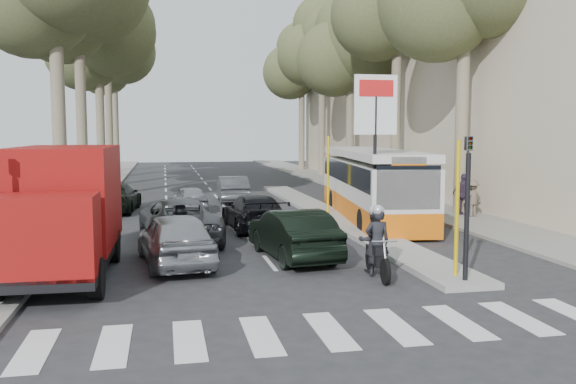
% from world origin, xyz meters
% --- Properties ---
extents(ground, '(120.00, 120.00, 0.00)m').
position_xyz_m(ground, '(0.00, 0.00, 0.00)').
color(ground, '#28282B').
rests_on(ground, ground).
extents(sidewalk_right, '(3.20, 70.00, 0.12)m').
position_xyz_m(sidewalk_right, '(8.60, 25.00, 0.06)').
color(sidewalk_right, gray).
rests_on(sidewalk_right, ground).
extents(median_left, '(2.40, 64.00, 0.12)m').
position_xyz_m(median_left, '(-8.00, 28.00, 0.06)').
color(median_left, gray).
rests_on(median_left, ground).
extents(traffic_island, '(1.50, 26.00, 0.16)m').
position_xyz_m(traffic_island, '(3.25, 11.00, 0.08)').
color(traffic_island, gray).
rests_on(traffic_island, ground).
extents(building_near, '(11.00, 18.00, 18.00)m').
position_xyz_m(building_near, '(15.50, 12.00, 9.00)').
color(building_near, beige).
rests_on(building_near, ground).
extents(building_far, '(11.00, 20.00, 16.00)m').
position_xyz_m(building_far, '(15.50, 34.00, 8.00)').
color(building_far, '#B7A88E').
rests_on(building_far, ground).
extents(billboard, '(1.50, 12.10, 5.60)m').
position_xyz_m(billboard, '(3.25, 5.00, 3.70)').
color(billboard, yellow).
rests_on(billboard, ground).
extents(traffic_light_island, '(0.16, 0.41, 3.60)m').
position_xyz_m(traffic_light_island, '(3.25, -1.50, 2.49)').
color(traffic_light_island, black).
rests_on(traffic_light_island, ground).
extents(tree_l_c, '(7.40, 7.20, 13.71)m').
position_xyz_m(tree_l_c, '(-7.77, 28.11, 10.04)').
color(tree_l_c, '#6B604C').
rests_on(tree_l_c, ground).
extents(tree_l_d, '(7.40, 7.20, 15.66)m').
position_xyz_m(tree_l_d, '(-7.87, 36.11, 11.76)').
color(tree_l_d, '#6B604C').
rests_on(tree_l_d, ground).
extents(tree_l_e, '(7.40, 7.20, 14.49)m').
position_xyz_m(tree_l_e, '(-7.97, 44.11, 10.73)').
color(tree_l_e, '#6B604C').
rests_on(tree_l_e, ground).
extents(tree_r_c, '(7.40, 7.20, 13.32)m').
position_xyz_m(tree_r_c, '(9.03, 26.11, 9.69)').
color(tree_r_c, '#6B604C').
rests_on(tree_r_c, ground).
extents(tree_r_d, '(7.40, 7.20, 14.88)m').
position_xyz_m(tree_r_d, '(9.13, 34.11, 11.07)').
color(tree_r_d, '#6B604C').
rests_on(tree_r_d, ground).
extents(tree_r_e, '(7.40, 7.20, 14.10)m').
position_xyz_m(tree_r_e, '(9.23, 42.11, 10.38)').
color(tree_r_e, '#6B604C').
rests_on(tree_r_e, ground).
extents(silver_hatchback, '(2.36, 4.62, 1.51)m').
position_xyz_m(silver_hatchback, '(-3.50, 2.27, 0.75)').
color(silver_hatchback, '#A2A5AA').
rests_on(silver_hatchback, ground).
extents(dark_hatchback, '(2.08, 4.59, 1.46)m').
position_xyz_m(dark_hatchback, '(-0.13, 2.49, 0.73)').
color(dark_hatchback, black).
rests_on(dark_hatchback, ground).
extents(queue_car_a, '(2.86, 5.46, 1.47)m').
position_xyz_m(queue_car_a, '(-3.33, 6.00, 0.73)').
color(queue_car_a, '#4D4F54').
rests_on(queue_car_a, ground).
extents(queue_car_b, '(2.17, 4.74, 1.34)m').
position_xyz_m(queue_car_b, '(-0.50, 7.84, 0.67)').
color(queue_car_b, black).
rests_on(queue_car_b, ground).
extents(queue_car_c, '(1.74, 3.59, 1.18)m').
position_xyz_m(queue_car_c, '(-2.63, 13.94, 0.59)').
color(queue_car_c, '#93969A').
rests_on(queue_car_c, ground).
extents(queue_car_d, '(1.55, 4.18, 1.37)m').
position_xyz_m(queue_car_d, '(-0.25, 17.24, 0.68)').
color(queue_car_d, '#52565B').
rests_on(queue_car_d, ground).
extents(queue_car_e, '(2.32, 4.78, 1.34)m').
position_xyz_m(queue_car_e, '(-6.00, 14.21, 0.67)').
color(queue_car_e, black).
rests_on(queue_car_e, ground).
extents(red_truck, '(2.47, 6.25, 3.31)m').
position_xyz_m(red_truck, '(-6.30, 1.41, 1.75)').
color(red_truck, black).
rests_on(red_truck, ground).
extents(city_bus, '(3.79, 11.46, 2.96)m').
position_xyz_m(city_bus, '(4.80, 9.67, 1.56)').
color(city_bus, '#DC610C').
rests_on(city_bus, ground).
extents(motorcycle, '(0.83, 2.20, 1.87)m').
position_xyz_m(motorcycle, '(1.52, 0.02, 0.85)').
color(motorcycle, black).
rests_on(motorcycle, ground).
extents(pedestrian_near, '(1.03, 1.15, 1.79)m').
position_xyz_m(pedestrian_near, '(8.83, 9.28, 1.01)').
color(pedestrian_near, '#3D2E45').
rests_on(pedestrian_near, sidewalk_right).
extents(pedestrian_far, '(1.07, 0.66, 1.54)m').
position_xyz_m(pedestrian_far, '(8.96, 8.80, 0.89)').
color(pedestrian_far, '#63584A').
rests_on(pedestrian_far, sidewalk_right).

